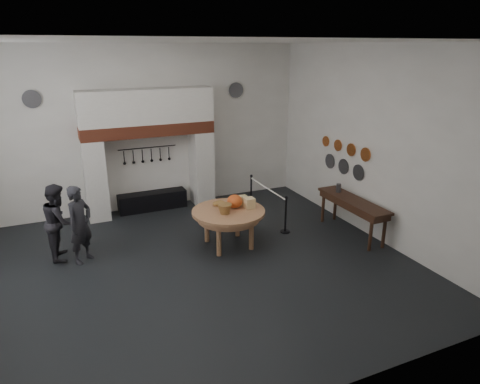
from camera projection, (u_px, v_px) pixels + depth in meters
name	position (u px, v px, depth m)	size (l,w,h in m)	color
floor	(193.00, 267.00, 9.00)	(9.00, 8.00, 0.02)	black
ceiling	(184.00, 41.00, 7.54)	(9.00, 8.00, 0.02)	silver
wall_back	(145.00, 129.00, 11.73)	(9.00, 0.02, 4.50)	white
wall_front	(296.00, 250.00, 4.81)	(9.00, 0.02, 4.50)	white
wall_right	(374.00, 144.00, 9.99)	(0.02, 8.00, 4.50)	white
chimney_pier_left	(96.00, 180.00, 11.25)	(0.55, 0.70, 2.15)	silver
chimney_pier_right	(202.00, 168.00, 12.38)	(0.55, 0.70, 2.15)	silver
hearth_brick_band	(148.00, 129.00, 11.41)	(3.50, 0.72, 0.32)	#9E442B
chimney_hood	(146.00, 106.00, 11.21)	(3.50, 0.70, 0.90)	silver
iron_range	(153.00, 201.00, 12.14)	(1.90, 0.45, 0.50)	black
utensil_rail	(147.00, 148.00, 11.83)	(0.02, 0.02, 1.60)	black
work_table	(228.00, 212.00, 9.74)	(1.67, 1.67, 0.07)	tan
pumpkin	(235.00, 201.00, 9.84)	(0.36, 0.36, 0.31)	#DE531F
cheese_block_big	(249.00, 203.00, 9.84)	(0.22, 0.22, 0.24)	#F0D28F
cheese_block_small	(243.00, 200.00, 10.10)	(0.18, 0.18, 0.20)	#DCCB83
wicker_basket	(225.00, 209.00, 9.51)	(0.32, 0.32, 0.22)	olive
bread_loaf	(219.00, 203.00, 9.97)	(0.31, 0.18, 0.13)	olive
visitor_near	(80.00, 224.00, 9.02)	(0.62, 0.41, 1.70)	black
visitor_far	(59.00, 221.00, 9.22)	(0.81, 0.63, 1.67)	black
side_table	(353.00, 201.00, 10.34)	(0.55, 2.20, 0.06)	#382014
pewter_jug	(339.00, 188.00, 10.82)	(0.12, 0.12, 0.22)	#4E4E54
copper_pan_a	(365.00, 155.00, 10.25)	(0.34, 0.34, 0.03)	#C6662D
copper_pan_b	(351.00, 150.00, 10.72)	(0.32, 0.32, 0.03)	#C6662D
copper_pan_c	(338.00, 145.00, 11.20)	(0.30, 0.30, 0.03)	#C6662D
copper_pan_d	(326.00, 141.00, 11.68)	(0.28, 0.28, 0.03)	#C6662D
pewter_plate_left	(358.00, 172.00, 10.58)	(0.40, 0.40, 0.03)	#4C4C51
pewter_plate_mid	(343.00, 167.00, 11.10)	(0.40, 0.40, 0.03)	#4C4C51
pewter_plate_right	(330.00, 161.00, 11.62)	(0.40, 0.40, 0.03)	#4C4C51
pewter_plate_back_left	(32.00, 99.00, 10.36)	(0.44, 0.44, 0.03)	#4C4C51
pewter_plate_back_right	(236.00, 90.00, 12.42)	(0.44, 0.44, 0.03)	#4C4C51
barrier_post_near	(286.00, 215.00, 10.56)	(0.05, 0.05, 0.90)	black
barrier_post_far	(251.00, 192.00, 12.29)	(0.05, 0.05, 0.90)	black
barrier_rope	(267.00, 188.00, 11.30)	(0.04, 0.04, 2.00)	white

